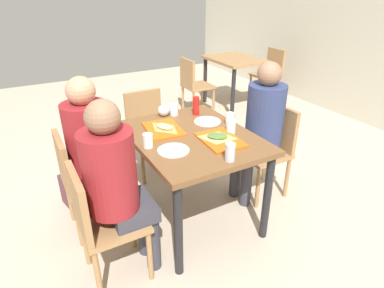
{
  "coord_description": "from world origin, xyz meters",
  "views": [
    {
      "loc": [
        1.95,
        -1.09,
        1.81
      ],
      "look_at": [
        0.0,
        0.0,
        0.69
      ],
      "focal_mm": 30.45,
      "sensor_mm": 36.0,
      "label": 1
    }
  ],
  "objects_px": {
    "chair_near_left": "(80,178)",
    "pizza_slice_a": "(165,127)",
    "plastic_cup_b": "(148,141)",
    "plastic_cup_d": "(231,127)",
    "plastic_cup_a": "(230,119)",
    "tray_red_far": "(220,140)",
    "person_far_side": "(261,122)",
    "person_in_red": "(94,144)",
    "chair_near_right": "(99,219)",
    "tray_red_near": "(163,129)",
    "paper_plate_near_edge": "(173,150)",
    "foil_bundle": "(164,110)",
    "background_chair_far": "(270,71)",
    "chair_left_end": "(148,126)",
    "chair_far_side": "(271,145)",
    "condiment_bottle": "(196,106)",
    "main_table": "(192,147)",
    "soda_can": "(230,152)",
    "plastic_cup_c": "(174,110)",
    "pizza_slice_b": "(217,136)",
    "person_in_brown_jacket": "(117,179)",
    "background_table": "(235,67)",
    "handbag": "(75,193)",
    "paper_plate_center": "(207,121)"
  },
  "relations": [
    {
      "from": "plastic_cup_a",
      "to": "background_table",
      "type": "bearing_deg",
      "value": 143.14
    },
    {
      "from": "main_table",
      "to": "person_in_red",
      "type": "distance_m",
      "value": 0.73
    },
    {
      "from": "main_table",
      "to": "soda_can",
      "type": "height_order",
      "value": "soda_can"
    },
    {
      "from": "chair_left_end",
      "to": "person_in_red",
      "type": "xyz_separation_m",
      "value": [
        0.66,
        -0.68,
        0.25
      ]
    },
    {
      "from": "paper_plate_center",
      "to": "soda_can",
      "type": "bearing_deg",
      "value": -18.99
    },
    {
      "from": "tray_red_far",
      "to": "background_table",
      "type": "bearing_deg",
      "value": 141.99
    },
    {
      "from": "chair_far_side",
      "to": "plastic_cup_d",
      "type": "relative_size",
      "value": 8.37
    },
    {
      "from": "tray_red_far",
      "to": "plastic_cup_d",
      "type": "height_order",
      "value": "plastic_cup_d"
    },
    {
      "from": "chair_near_left",
      "to": "pizza_slice_a",
      "type": "relative_size",
      "value": 3.34
    },
    {
      "from": "handbag",
      "to": "background_chair_far",
      "type": "distance_m",
      "value": 3.82
    },
    {
      "from": "chair_far_side",
      "to": "pizza_slice_a",
      "type": "height_order",
      "value": "chair_far_side"
    },
    {
      "from": "chair_far_side",
      "to": "tray_red_far",
      "type": "distance_m",
      "value": 0.77
    },
    {
      "from": "chair_near_right",
      "to": "plastic_cup_c",
      "type": "height_order",
      "value": "plastic_cup_c"
    },
    {
      "from": "person_in_red",
      "to": "chair_near_right",
      "type": "bearing_deg",
      "value": -14.4
    },
    {
      "from": "pizza_slice_b",
      "to": "person_in_brown_jacket",
      "type": "bearing_deg",
      "value": -82.05
    },
    {
      "from": "pizza_slice_a",
      "to": "person_in_brown_jacket",
      "type": "bearing_deg",
      "value": -49.31
    },
    {
      "from": "tray_red_near",
      "to": "paper_plate_near_edge",
      "type": "height_order",
      "value": "tray_red_near"
    },
    {
      "from": "plastic_cup_c",
      "to": "plastic_cup_b",
      "type": "bearing_deg",
      "value": -42.96
    },
    {
      "from": "person_in_brown_jacket",
      "to": "plastic_cup_b",
      "type": "bearing_deg",
      "value": 128.46
    },
    {
      "from": "paper_plate_near_edge",
      "to": "person_in_brown_jacket",
      "type": "bearing_deg",
      "value": -76.03
    },
    {
      "from": "chair_near_right",
      "to": "person_in_brown_jacket",
      "type": "relative_size",
      "value": 0.67
    },
    {
      "from": "chair_near_right",
      "to": "foil_bundle",
      "type": "relative_size",
      "value": 8.37
    },
    {
      "from": "chair_near_right",
      "to": "condiment_bottle",
      "type": "distance_m",
      "value": 1.28
    },
    {
      "from": "person_far_side",
      "to": "pizza_slice_b",
      "type": "relative_size",
      "value": 4.63
    },
    {
      "from": "person_far_side",
      "to": "handbag",
      "type": "xyz_separation_m",
      "value": [
        -0.62,
        -1.51,
        -0.59
      ]
    },
    {
      "from": "foil_bundle",
      "to": "background_chair_far",
      "type": "relative_size",
      "value": 0.12
    },
    {
      "from": "chair_near_left",
      "to": "soda_can",
      "type": "distance_m",
      "value": 1.17
    },
    {
      "from": "plastic_cup_c",
      "to": "plastic_cup_d",
      "type": "distance_m",
      "value": 0.59
    },
    {
      "from": "plastic_cup_b",
      "to": "background_chair_far",
      "type": "distance_m",
      "value": 3.73
    },
    {
      "from": "plastic_cup_b",
      "to": "chair_near_right",
      "type": "bearing_deg",
      "value": -61.34
    },
    {
      "from": "plastic_cup_d",
      "to": "tray_red_far",
      "type": "bearing_deg",
      "value": -61.56
    },
    {
      "from": "chair_far_side",
      "to": "paper_plate_near_edge",
      "type": "bearing_deg",
      "value": -81.17
    },
    {
      "from": "chair_far_side",
      "to": "plastic_cup_c",
      "type": "relative_size",
      "value": 8.37
    },
    {
      "from": "chair_near_right",
      "to": "tray_red_far",
      "type": "relative_size",
      "value": 2.33
    },
    {
      "from": "plastic_cup_a",
      "to": "chair_near_left",
      "type": "bearing_deg",
      "value": -101.72
    },
    {
      "from": "person_far_side",
      "to": "background_chair_far",
      "type": "relative_size",
      "value": 1.49
    },
    {
      "from": "tray_red_far",
      "to": "plastic_cup_d",
      "type": "relative_size",
      "value": 3.6
    },
    {
      "from": "person_in_red",
      "to": "plastic_cup_b",
      "type": "bearing_deg",
      "value": 45.85
    },
    {
      "from": "chair_left_end",
      "to": "plastic_cup_a",
      "type": "height_order",
      "value": "plastic_cup_a"
    },
    {
      "from": "background_table",
      "to": "plastic_cup_b",
      "type": "bearing_deg",
      "value": -47.02
    },
    {
      "from": "person_in_brown_jacket",
      "to": "plastic_cup_c",
      "type": "xyz_separation_m",
      "value": [
        -0.71,
        0.74,
        0.09
      ]
    },
    {
      "from": "plastic_cup_a",
      "to": "background_chair_far",
      "type": "relative_size",
      "value": 0.12
    },
    {
      "from": "plastic_cup_d",
      "to": "background_table",
      "type": "height_order",
      "value": "plastic_cup_d"
    },
    {
      "from": "plastic_cup_a",
      "to": "plastic_cup_d",
      "type": "relative_size",
      "value": 1.0
    },
    {
      "from": "chair_far_side",
      "to": "main_table",
      "type": "bearing_deg",
      "value": -90.0
    },
    {
      "from": "person_far_side",
      "to": "plastic_cup_d",
      "type": "distance_m",
      "value": 0.42
    },
    {
      "from": "plastic_cup_b",
      "to": "plastic_cup_d",
      "type": "bearing_deg",
      "value": 82.8
    },
    {
      "from": "tray_red_far",
      "to": "soda_can",
      "type": "bearing_deg",
      "value": -21.59
    },
    {
      "from": "chair_far_side",
      "to": "paper_plate_near_edge",
      "type": "xyz_separation_m",
      "value": [
        0.16,
        -1.05,
        0.29
      ]
    },
    {
      "from": "chair_far_side",
      "to": "pizza_slice_b",
      "type": "xyz_separation_m",
      "value": [
        0.16,
        -0.69,
        0.31
      ]
    }
  ]
}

